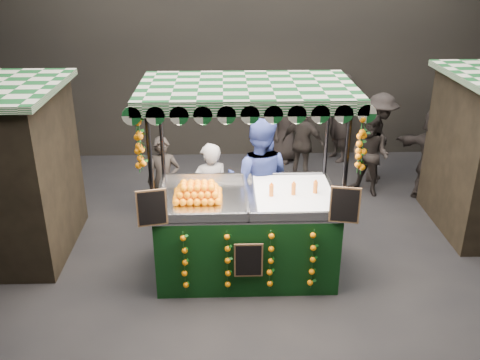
{
  "coord_description": "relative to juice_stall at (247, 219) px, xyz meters",
  "views": [
    {
      "loc": [
        -0.6,
        -6.31,
        4.36
      ],
      "look_at": [
        -0.37,
        0.59,
        1.3
      ],
      "focal_mm": 39.6,
      "sensor_mm": 36.0,
      "label": 1
    }
  ],
  "objects": [
    {
      "name": "ground",
      "position": [
        0.29,
        -0.22,
        -0.86
      ],
      "size": [
        12.0,
        12.0,
        0.0
      ],
      "primitive_type": "plane",
      "color": "black",
      "rests_on": "ground"
    },
    {
      "name": "market_hall",
      "position": [
        0.29,
        -0.22,
        2.52
      ],
      "size": [
        12.1,
        10.1,
        5.05
      ],
      "color": "black",
      "rests_on": "ground"
    },
    {
      "name": "juice_stall",
      "position": [
        0.0,
        0.0,
        0.0
      ],
      "size": [
        2.85,
        1.68,
        2.76
      ],
      "color": "black",
      "rests_on": "ground"
    },
    {
      "name": "vendor_grey",
      "position": [
        -0.53,
        0.92,
        -0.03
      ],
      "size": [
        0.7,
        0.58,
        1.66
      ],
      "rotation": [
        0.0,
        0.0,
        3.49
      ],
      "color": "slate",
      "rests_on": "ground"
    },
    {
      "name": "vendor_blue",
      "position": [
        0.22,
        0.92,
        0.17
      ],
      "size": [
        1.14,
        0.97,
        2.06
      ],
      "rotation": [
        0.0,
        0.0,
        2.93
      ],
      "color": "navy",
      "rests_on": "ground"
    },
    {
      "name": "shopper_0",
      "position": [
        -1.32,
        1.58,
        -0.1
      ],
      "size": [
        0.56,
        0.38,
        1.53
      ],
      "rotation": [
        0.0,
        0.0,
        -0.02
      ],
      "color": "#2A2522",
      "rests_on": "ground"
    },
    {
      "name": "shopper_1",
      "position": [
        2.41,
        2.6,
        -0.07
      ],
      "size": [
        0.96,
        0.95,
        1.57
      ],
      "rotation": [
        0.0,
        0.0,
        -0.74
      ],
      "color": "black",
      "rests_on": "ground"
    },
    {
      "name": "shopper_2",
      "position": [
        1.26,
        3.29,
        -0.08
      ],
      "size": [
        0.97,
        0.8,
        1.55
      ],
      "rotation": [
        0.0,
        0.0,
        2.58
      ],
      "color": "#2E2825",
      "rests_on": "ground"
    },
    {
      "name": "shopper_3",
      "position": [
        2.73,
        3.21,
        0.04
      ],
      "size": [
        1.13,
        1.34,
        1.8
      ],
      "rotation": [
        0.0,
        0.0,
        1.09
      ],
      "color": "black",
      "rests_on": "ground"
    },
    {
      "name": "shopper_4",
      "position": [
        -4.0,
        2.17,
        0.04
      ],
      "size": [
        1.04,
        1.0,
        1.79
      ],
      "rotation": [
        0.0,
        0.0,
        3.83
      ],
      "color": "#2E2725",
      "rests_on": "ground"
    },
    {
      "name": "shopper_5",
      "position": [
        3.51,
        2.33,
        0.04
      ],
      "size": [
        1.53,
        1.58,
        1.8
      ],
      "rotation": [
        0.0,
        0.0,
        2.33
      ],
      "color": "#282220",
      "rests_on": "ground"
    },
    {
      "name": "shopper_6",
      "position": [
        2.21,
        4.38,
        0.1
      ],
      "size": [
        0.67,
        0.81,
        1.91
      ],
      "rotation": [
        0.0,
        0.0,
        -1.22
      ],
      "color": "black",
      "rests_on": "ground"
    },
    {
      "name": "shopper_7",
      "position": [
        1.04,
        4.38,
        0.01
      ],
      "size": [
        1.0,
        0.97,
        1.74
      ],
      "rotation": [
        0.0,
        0.0,
        0.7
      ],
      "color": "black",
      "rests_on": "ground"
    }
  ]
}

